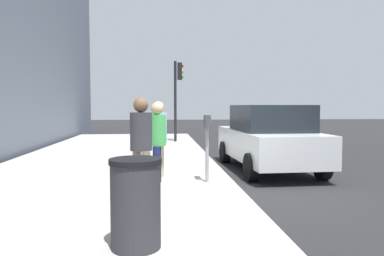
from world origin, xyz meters
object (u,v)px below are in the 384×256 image
at_px(parking_officer, 158,134).
at_px(parked_sedan_near, 268,138).
at_px(parking_meter, 207,134).
at_px(traffic_signal, 178,88).
at_px(pedestrian_bystander, 141,139).
at_px(pedestrian_at_meter, 157,137).
at_px(trash_bin, 136,203).

bearing_deg(parking_officer, parked_sedan_near, 43.59).
distance_m(parking_meter, parking_officer, 1.12).
xyz_separation_m(parking_meter, parking_officer, (0.46, 1.02, -0.03)).
xyz_separation_m(parked_sedan_near, traffic_signal, (6.86, 2.13, 1.68)).
distance_m(parking_meter, traffic_signal, 9.06).
relative_size(parking_meter, pedestrian_bystander, 0.81).
bearing_deg(traffic_signal, pedestrian_bystander, 173.78).
relative_size(pedestrian_at_meter, pedestrian_bystander, 0.96).
distance_m(pedestrian_at_meter, traffic_signal, 9.20).
xyz_separation_m(pedestrian_at_meter, traffic_signal, (9.05, -0.84, 1.46)).
bearing_deg(parking_meter, parked_sedan_near, -42.87).
height_order(parked_sedan_near, traffic_signal, traffic_signal).
bearing_deg(pedestrian_bystander, parked_sedan_near, 18.02).
relative_size(parked_sedan_near, traffic_signal, 1.24).
distance_m(parking_officer, traffic_signal, 8.64).
height_order(pedestrian_at_meter, parked_sedan_near, pedestrian_at_meter).
bearing_deg(parking_meter, pedestrian_at_meter, 95.73).
relative_size(parking_officer, traffic_signal, 0.47).
bearing_deg(trash_bin, pedestrian_at_meter, -3.54).
relative_size(parking_meter, traffic_signal, 0.39).
height_order(parking_meter, traffic_signal, traffic_signal).
bearing_deg(trash_bin, parking_meter, -19.76).
relative_size(parking_officer, trash_bin, 1.68).
bearing_deg(pedestrian_bystander, trash_bin, -116.13).
bearing_deg(trash_bin, parked_sedan_near, -29.77).
relative_size(parking_meter, parked_sedan_near, 0.32).
bearing_deg(parking_meter, trash_bin, 160.24).
bearing_deg(pedestrian_at_meter, parking_officer, 90.58).
xyz_separation_m(parking_meter, trash_bin, (-3.49, 1.25, -0.51)).
bearing_deg(parking_officer, traffic_signal, 99.25).
bearing_deg(parking_officer, trash_bin, -78.65).
bearing_deg(pedestrian_at_meter, parked_sedan_near, 39.56).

